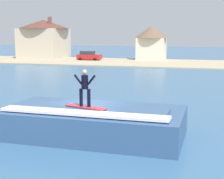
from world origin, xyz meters
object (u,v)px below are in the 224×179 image
Objects in this scene: surfboard at (86,107)px; surfer at (85,86)px; car_near_shore at (89,56)px; house_small_cottage at (152,41)px; wave_crest at (93,122)px; house_with_chimney at (44,37)px.

surfer reaches higher than surfboard.
surfer reaches higher than car_near_shore.
surfboard is at bearing -69.82° from car_near_shore.
surfer is at bearing -163.94° from surfboard.
house_small_cottage is (-5.70, 50.34, 1.17)m from surfer.
house_with_chimney is at bearing 119.96° from wave_crest.
house_with_chimney reaches higher than car_near_shore.
surfboard is (-0.16, -0.55, 0.83)m from wave_crest.
wave_crest is 56.88m from house_with_chimney.
wave_crest is 0.82× the size of house_with_chimney.
car_near_shore is at bearing -18.41° from house_with_chimney.
surfboard is 48.97m from car_near_shore.
house_small_cottage is at bearing 96.48° from surfboard.
house_with_chimney is 22.48m from house_small_cottage.
house_with_chimney reaches higher than surfer.
surfer is 48.99m from car_near_shore.
wave_crest is at bearing 71.44° from surfer.
car_near_shore is 0.42× the size of house_with_chimney.
surfboard is at bearing -60.46° from house_with_chimney.
house_small_cottage reaches higher than surfboard.
wave_crest is 1.33× the size of house_small_cottage.
house_with_chimney reaches higher than house_small_cottage.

